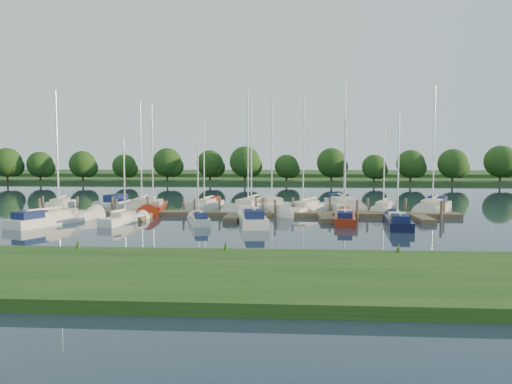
# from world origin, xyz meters

# --- Properties ---
(ground) EXTENTS (260.00, 260.00, 0.00)m
(ground) POSITION_xyz_m (0.00, 0.00, 0.00)
(ground) COLOR #1B2536
(ground) RESTS_ON ground
(near_bank) EXTENTS (90.00, 10.00, 0.50)m
(near_bank) POSITION_xyz_m (0.00, -16.00, 0.25)
(near_bank) COLOR #214313
(near_bank) RESTS_ON ground
(dock) EXTENTS (40.00, 6.00, 0.40)m
(dock) POSITION_xyz_m (0.00, 7.31, 0.20)
(dock) COLOR brown
(dock) RESTS_ON ground
(mooring_pilings) EXTENTS (38.24, 2.84, 2.00)m
(mooring_pilings) POSITION_xyz_m (0.00, 8.43, 0.60)
(mooring_pilings) COLOR #473D33
(mooring_pilings) RESTS_ON ground
(far_shore) EXTENTS (180.00, 30.00, 0.60)m
(far_shore) POSITION_xyz_m (0.00, 75.00, 0.30)
(far_shore) COLOR #244119
(far_shore) RESTS_ON ground
(distant_hill) EXTENTS (220.00, 40.00, 1.40)m
(distant_hill) POSITION_xyz_m (0.00, 100.00, 0.70)
(distant_hill) COLOR #345726
(distant_hill) RESTS_ON ground
(treeline) EXTENTS (145.82, 8.79, 8.31)m
(treeline) POSITION_xyz_m (-3.81, 61.61, 4.16)
(treeline) COLOR #38281C
(treeline) RESTS_ON ground
(sailboat_n_0) EXTENTS (2.72, 7.33, 9.30)m
(sailboat_n_0) POSITION_xyz_m (-19.33, 13.55, 0.27)
(sailboat_n_0) COLOR white
(sailboat_n_0) RESTS_ON ground
(motorboat) EXTENTS (2.84, 5.80, 1.74)m
(motorboat) POSITION_xyz_m (-13.80, 14.71, 0.36)
(motorboat) COLOR white
(motorboat) RESTS_ON ground
(sailboat_n_2) EXTENTS (2.85, 8.93, 11.34)m
(sailboat_n_2) POSITION_xyz_m (-10.04, 12.19, 0.28)
(sailboat_n_2) COLOR white
(sailboat_n_2) RESTS_ON ground
(sailboat_n_3) EXTENTS (3.12, 8.71, 11.01)m
(sailboat_n_3) POSITION_xyz_m (-8.51, 10.80, 0.28)
(sailboat_n_3) COLOR maroon
(sailboat_n_3) RESTS_ON ground
(sailboat_n_4) EXTENTS (2.99, 7.46, 9.42)m
(sailboat_n_4) POSITION_xyz_m (-3.89, 14.22, 0.31)
(sailboat_n_4) COLOR white
(sailboat_n_4) RESTS_ON ground
(sailboat_n_5) EXTENTS (4.16, 9.54, 12.10)m
(sailboat_n_5) POSITION_xyz_m (0.85, 11.90, 0.28)
(sailboat_n_5) COLOR white
(sailboat_n_5) RESTS_ON ground
(sailboat_n_6) EXTENTS (4.46, 9.07, 11.65)m
(sailboat_n_6) POSITION_xyz_m (2.96, 13.70, 0.29)
(sailboat_n_6) COLOR white
(sailboat_n_6) RESTS_ON ground
(sailboat_n_7) EXTENTS (5.40, 8.72, 11.40)m
(sailboat_n_7) POSITION_xyz_m (6.27, 10.82, 0.27)
(sailboat_n_7) COLOR white
(sailboat_n_7) RESTS_ON ground
(sailboat_n_8) EXTENTS (3.25, 10.93, 13.70)m
(sailboat_n_8) POSITION_xyz_m (10.42, 14.73, 0.33)
(sailboat_n_8) COLOR white
(sailboat_n_8) RESTS_ON ground
(sailboat_n_9) EXTENTS (3.52, 6.91, 8.96)m
(sailboat_n_9) POSITION_xyz_m (14.11, 12.17, 0.27)
(sailboat_n_9) COLOR white
(sailboat_n_9) RESTS_ON ground
(sailboat_n_10) EXTENTS (5.66, 9.87, 12.70)m
(sailboat_n_10) POSITION_xyz_m (19.08, 12.95, 0.33)
(sailboat_n_10) COLOR white
(sailboat_n_10) RESTS_ON ground
(sailboat_s_0) EXTENTS (4.72, 8.66, 11.14)m
(sailboat_s_0) POSITION_xyz_m (-14.09, 1.63, 0.33)
(sailboat_s_0) COLOR white
(sailboat_s_0) RESTS_ON ground
(sailboat_s_1) EXTENTS (2.47, 5.64, 7.34)m
(sailboat_s_1) POSITION_xyz_m (-8.58, 2.13, 0.27)
(sailboat_s_1) COLOR white
(sailboat_s_1) RESTS_ON ground
(sailboat_s_2) EXTENTS (2.57, 5.33, 7.02)m
(sailboat_s_2) POSITION_xyz_m (-2.43, 2.26, 0.32)
(sailboat_s_2) COLOR white
(sailboat_s_2) RESTS_ON ground
(sailboat_s_3) EXTENTS (3.03, 8.25, 10.58)m
(sailboat_s_3) POSITION_xyz_m (1.85, 2.46, 0.34)
(sailboat_s_3) COLOR white
(sailboat_s_3) RESTS_ON ground
(sailboat_s_4) EXTENTS (2.21, 6.98, 8.86)m
(sailboat_s_4) POSITION_xyz_m (9.43, 4.06, 0.31)
(sailboat_s_4) COLOR maroon
(sailboat_s_4) RESTS_ON ground
(sailboat_s_5) EXTENTS (2.41, 7.37, 9.34)m
(sailboat_s_5) POSITION_xyz_m (13.28, 1.89, 0.31)
(sailboat_s_5) COLOR black
(sailboat_s_5) RESTS_ON ground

